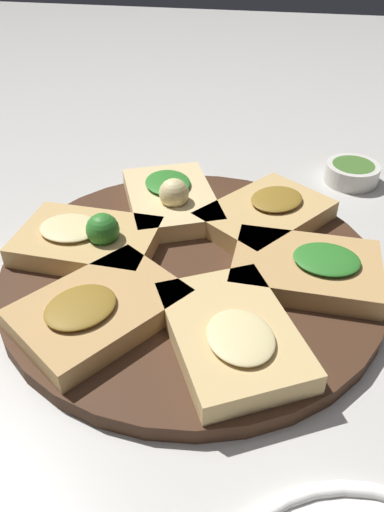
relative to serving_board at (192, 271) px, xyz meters
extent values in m
plane|color=beige|center=(0.00, 0.00, -0.01)|extent=(3.00, 3.00, 0.00)
cylinder|color=#422819|center=(0.00, 0.00, 0.00)|extent=(0.43, 0.43, 0.02)
cube|color=#DBB775|center=(-0.06, 0.11, 0.02)|extent=(0.17, 0.19, 0.02)
ellipsoid|color=beige|center=(-0.07, 0.13, 0.04)|extent=(0.09, 0.09, 0.01)
cube|color=tan|center=(-0.13, 0.00, 0.02)|extent=(0.16, 0.11, 0.02)
ellipsoid|color=#2D7A28|center=(-0.15, 0.00, 0.04)|extent=(0.07, 0.06, 0.01)
cube|color=tan|center=(-0.08, -0.10, 0.02)|extent=(0.18, 0.19, 0.02)
ellipsoid|color=olive|center=(-0.09, -0.12, 0.04)|extent=(0.09, 0.09, 0.01)
cube|color=#E5C689|center=(0.05, -0.12, 0.02)|extent=(0.16, 0.19, 0.02)
ellipsoid|color=#2D7A28|center=(0.06, -0.13, 0.04)|extent=(0.08, 0.09, 0.01)
sphere|color=beige|center=(0.04, -0.09, 0.04)|extent=(0.04, 0.04, 0.04)
cube|color=tan|center=(0.13, -0.01, 0.02)|extent=(0.16, 0.12, 0.02)
ellipsoid|color=beige|center=(0.15, -0.01, 0.04)|extent=(0.07, 0.06, 0.01)
sphere|color=#2D7A28|center=(0.10, 0.00, 0.04)|extent=(0.04, 0.04, 0.04)
cube|color=tan|center=(0.07, 0.10, 0.02)|extent=(0.18, 0.19, 0.02)
ellipsoid|color=olive|center=(0.09, 0.12, 0.04)|extent=(0.09, 0.09, 0.01)
cylinder|color=silver|center=(-0.20, -0.27, 0.01)|extent=(0.08, 0.08, 0.03)
cylinder|color=#4C7A33|center=(-0.20, -0.27, 0.02)|extent=(0.06, 0.06, 0.01)
camera|label=1|loc=(-0.08, 0.44, 0.36)|focal=35.00mm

